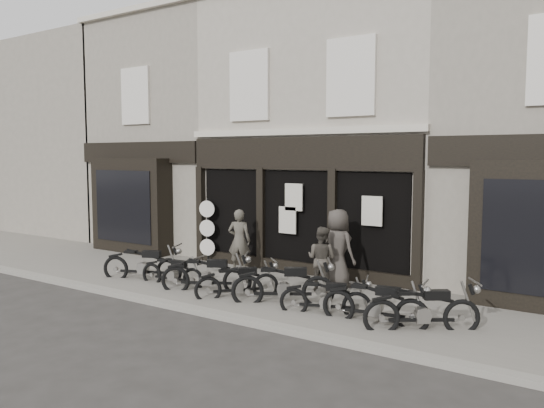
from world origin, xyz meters
The scene contains 18 objects.
ground_plane centered at (0.00, 0.00, 0.00)m, with size 90.00×90.00×0.00m, color #2D2B28.
pavement centered at (0.00, 0.90, 0.06)m, with size 30.00×4.20×0.12m, color slate.
kerb centered at (0.00, -1.25, 0.07)m, with size 30.00×0.25×0.13m, color gray.
central_building centered at (0.00, 5.95, 4.08)m, with size 7.30×6.22×8.34m.
neighbour_left centered at (-6.35, 5.90, 4.04)m, with size 5.60×6.73×8.34m.
filler_left centered at (-14.50, 6.00, 4.10)m, with size 11.00×6.00×8.20m, color gray.
motorcycle_0 centered at (-3.00, 0.03, 0.43)m, with size 2.11×1.13×1.07m.
motorcycle_1 centered at (-1.92, 0.02, 0.36)m, with size 1.90×0.52×0.91m.
motorcycle_2 centered at (-0.77, 0.03, 0.42)m, with size 2.03×1.34×1.07m.
motorcycle_3 centered at (0.18, 0.00, 0.38)m, with size 1.51×1.62×0.95m.
motorcycle_4 centered at (1.35, 0.15, 0.44)m, with size 2.06×1.47×1.11m.
motorcycle_5 centered at (2.50, -0.04, 0.37)m, with size 1.85×0.91×0.93m.
motorcycle_6 centered at (3.60, -0.05, 0.41)m, with size 2.16×0.59×1.03m.
motorcycle_7 centered at (4.52, 0.02, 0.42)m, with size 1.95×1.47×1.06m.
man_left centered at (-1.39, 2.14, 1.01)m, with size 0.65×0.43×1.78m, color #4E4940.
man_centre centered at (1.55, 1.55, 0.90)m, with size 0.76×0.59×1.57m, color #403B34.
man_right centered at (1.72, 2.06, 1.10)m, with size 0.96×0.62×1.96m, color #3D3733.
advert_sign_post centered at (-2.98, 2.65, 1.02)m, with size 0.50×0.33×2.09m.
Camera 1 is at (7.49, -9.67, 3.39)m, focal length 35.00 mm.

